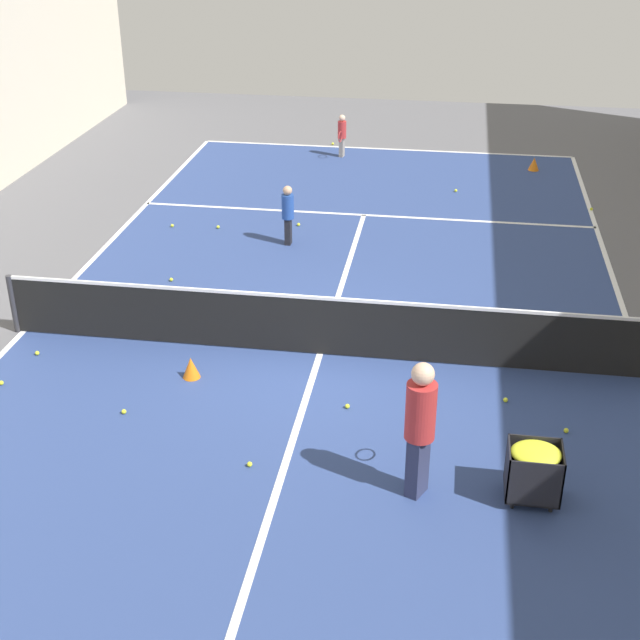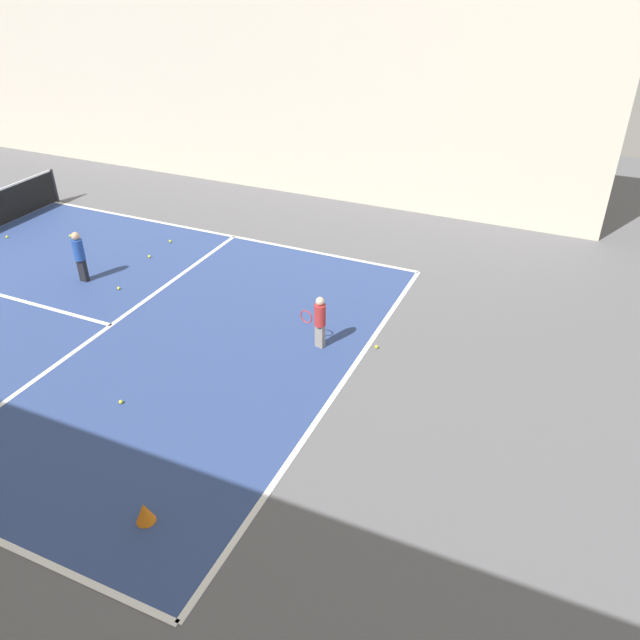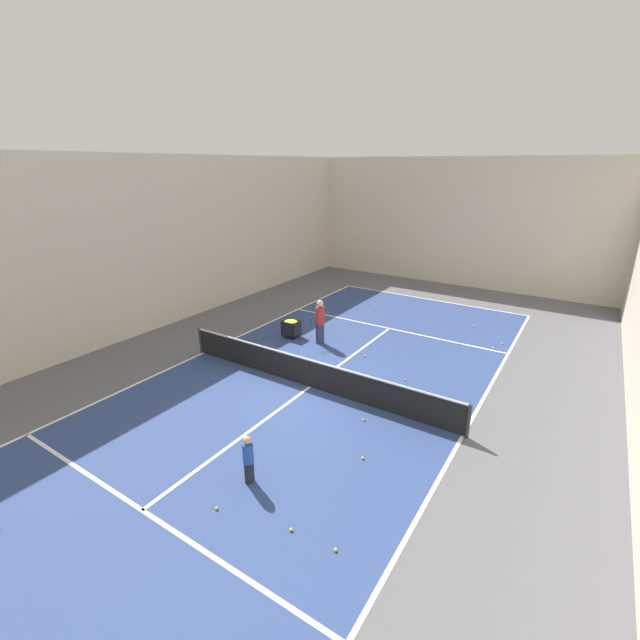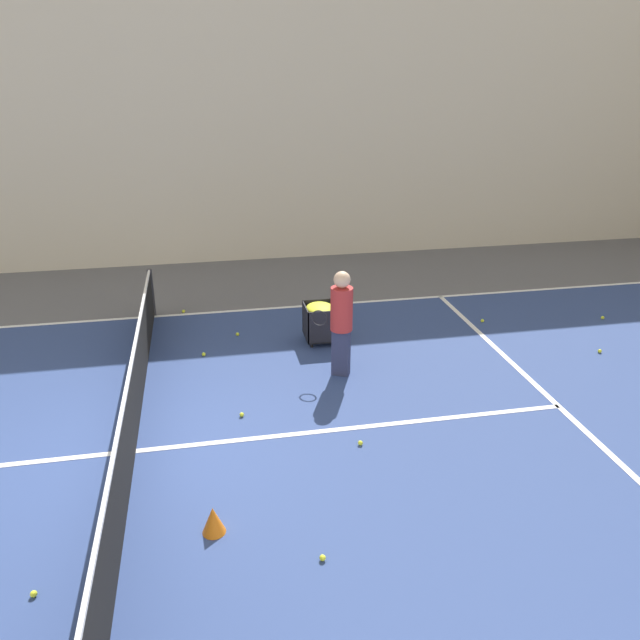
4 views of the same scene
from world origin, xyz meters
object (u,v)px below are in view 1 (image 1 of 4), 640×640
Objects in this scene: ball_cart at (535,463)px; training_cone_0 at (534,164)px; coach_at_net at (420,421)px; player_near_baseline at (342,133)px; training_cone_1 at (191,368)px; tennis_net at (320,325)px; child_midcourt at (288,211)px.

training_cone_0 is (-0.79, -13.34, -0.37)m from ball_cart.
coach_at_net is at bearing 80.80° from training_cone_0.
training_cone_1 is at bearing 7.17° from player_near_baseline.
training_cone_0 is at bearing -93.40° from ball_cart.
coach_at_net is 4.25m from training_cone_1.
tennis_net is at bearing -150.91° from training_cone_1.
child_midcourt is (3.03, -7.67, -0.34)m from coach_at_net.
training_cone_0 is 12.54m from training_cone_1.
tennis_net is 13.57× the size of ball_cart.
player_near_baseline is 3.42× the size of training_cone_0.
child_midcourt is at bearing 8.29° from player_near_baseline.
training_cone_1 is (3.50, -2.25, -0.88)m from coach_at_net.
tennis_net is at bearing 16.54° from player_near_baseline.
tennis_net is 9.21× the size of player_near_baseline.
training_cone_1 is (1.80, 1.00, -0.35)m from tennis_net.
training_cone_1 is (0.47, 5.42, -0.54)m from child_midcourt.
coach_at_net is 2.43× the size of ball_cart.
child_midcourt reaches higher than player_near_baseline.
tennis_net is 30.81× the size of training_cone_1.
child_midcourt reaches higher than ball_cart.
player_near_baseline reaches higher than training_cone_0.
training_cone_1 is at bearing -3.91° from child_midcourt.
ball_cart is (-4.14, 13.75, -0.10)m from player_near_baseline.
training_cone_0 is at bearing 96.03° from player_near_baseline.
ball_cart is at bearing 86.60° from training_cone_0.
tennis_net is 10.64m from player_near_baseline.
player_near_baseline is 4.97m from training_cone_0.
coach_at_net is at bearing 22.57° from child_midcourt.
player_near_baseline is 11.62m from training_cone_1.
child_midcourt is 1.63× the size of ball_cart.
child_midcourt is 5.46m from training_cone_1.
coach_at_net reaches higher than player_near_baseline.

